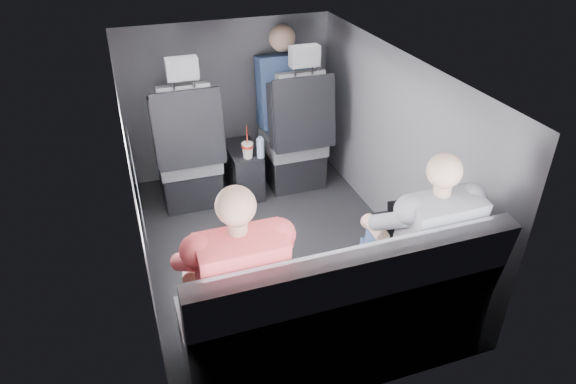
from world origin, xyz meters
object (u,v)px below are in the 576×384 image
object	(u,v)px
front_seat_right	(295,143)
rear_bench	(337,319)
laptop_white	(224,260)
soda_cup	(248,150)
water_bottle	(260,148)
laptop_black	(407,221)
passenger_rear_left	(236,282)
passenger_front_right	(283,92)
front_seat_left	(189,159)
center_console	(244,170)
passenger_rear_right	(419,242)

from	to	relation	value
front_seat_right	rear_bench	xyz separation A→B (m)	(-0.45, -1.90, -0.09)
rear_bench	laptop_white	bearing A→B (deg)	153.08
soda_cup	water_bottle	world-z (taller)	soda_cup
rear_bench	laptop_black	size ratio (longest dim) A/B	4.13
passenger_rear_left	laptop_white	bearing A→B (deg)	96.61
front_seat_right	passenger_front_right	xyz separation A→B (m)	(-0.03, 0.26, 0.36)
laptop_white	passenger_front_right	size ratio (longest dim) A/B	0.44
laptop_white	laptop_black	xyz separation A→B (m)	(1.07, 0.00, -0.00)
front_seat_left	passenger_front_right	distance (m)	0.98
water_bottle	laptop_black	size ratio (longest dim) A/B	0.46
center_console	rear_bench	distance (m)	1.94
water_bottle	passenger_rear_left	distance (m)	1.77
water_bottle	laptop_black	distance (m)	1.55
passenger_front_right	water_bottle	bearing A→B (deg)	-128.29
rear_bench	passenger_front_right	world-z (taller)	passenger_front_right
rear_bench	passenger_rear_left	distance (m)	0.61
water_bottle	passenger_front_right	xyz separation A→B (m)	(0.32, 0.41, 0.28)
front_seat_left	passenger_rear_left	xyz separation A→B (m)	(-0.06, -1.81, 0.23)
rear_bench	passenger_rear_right	distance (m)	0.61
front_seat_right	water_bottle	world-z (taller)	front_seat_right
center_console	water_bottle	bearing A→B (deg)	-62.53
water_bottle	passenger_front_right	distance (m)	0.59
front_seat_left	front_seat_right	world-z (taller)	same
water_bottle	passenger_rear_right	size ratio (longest dim) A/B	0.15
passenger_front_right	passenger_rear_right	bearing A→B (deg)	-87.61
laptop_black	passenger_rear_right	bearing A→B (deg)	-99.57
front_seat_left	center_console	world-z (taller)	front_seat_left
soda_cup	laptop_black	world-z (taller)	laptop_black
passenger_rear_right	passenger_front_right	size ratio (longest dim) A/B	1.34
laptop_black	passenger_front_right	world-z (taller)	passenger_front_right
front_seat_right	water_bottle	bearing A→B (deg)	-156.47
front_seat_left	rear_bench	distance (m)	1.96
laptop_white	front_seat_left	bearing A→B (deg)	87.35
passenger_front_right	front_seat_right	bearing A→B (deg)	-84.23
rear_bench	water_bottle	xyz separation A→B (m)	(0.10, 1.75, 0.17)
passenger_rear_right	center_console	bearing A→B (deg)	105.44
front_seat_right	laptop_black	size ratio (longest dim) A/B	3.26
front_seat_right	center_console	xyz separation A→B (m)	(-0.45, 0.04, -0.20)
passenger_rear_right	passenger_rear_left	bearing A→B (deg)	-179.98
front_seat_right	soda_cup	xyz separation A→B (m)	(-0.45, -0.13, 0.07)
water_bottle	soda_cup	bearing A→B (deg)	166.60
laptop_black	laptop_white	bearing A→B (deg)	-179.79
soda_cup	laptop_white	xyz separation A→B (m)	(-0.53, -1.51, 0.17)
laptop_black	passenger_front_right	size ratio (longest dim) A/B	0.43
passenger_rear_right	front_seat_right	bearing A→B (deg)	91.90
front_seat_left	passenger_rear_right	distance (m)	2.06
laptop_white	soda_cup	bearing A→B (deg)	70.74
water_bottle	passenger_front_right	bearing A→B (deg)	51.71
passenger_rear_right	laptop_black	bearing A→B (deg)	80.43
soda_cup	front_seat_left	bearing A→B (deg)	164.06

